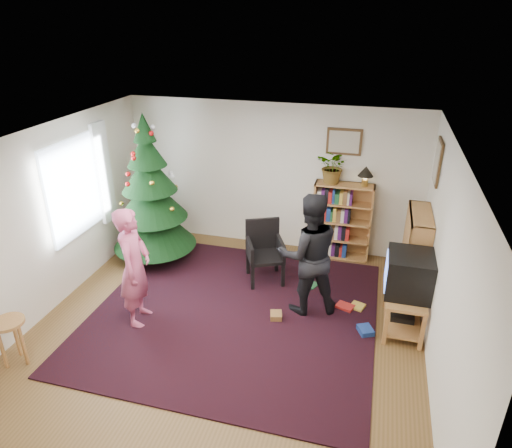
% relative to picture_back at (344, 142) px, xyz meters
% --- Properties ---
extents(floor, '(5.00, 5.00, 0.00)m').
position_rel_picture_back_xyz_m(floor, '(-1.15, -2.48, -1.95)').
color(floor, brown).
rests_on(floor, ground).
extents(ceiling, '(5.00, 5.00, 0.00)m').
position_rel_picture_back_xyz_m(ceiling, '(-1.15, -2.48, 0.55)').
color(ceiling, white).
rests_on(ceiling, wall_back).
extents(wall_back, '(5.00, 0.02, 2.50)m').
position_rel_picture_back_xyz_m(wall_back, '(-1.15, 0.02, -0.70)').
color(wall_back, silver).
rests_on(wall_back, floor).
extents(wall_front, '(5.00, 0.02, 2.50)m').
position_rel_picture_back_xyz_m(wall_front, '(-1.15, -4.97, -0.70)').
color(wall_front, silver).
rests_on(wall_front, floor).
extents(wall_left, '(0.02, 5.00, 2.50)m').
position_rel_picture_back_xyz_m(wall_left, '(-3.65, -2.48, -0.70)').
color(wall_left, silver).
rests_on(wall_left, floor).
extents(wall_right, '(0.02, 5.00, 2.50)m').
position_rel_picture_back_xyz_m(wall_right, '(1.35, -2.48, -0.70)').
color(wall_right, silver).
rests_on(wall_right, floor).
extents(rug, '(3.80, 3.60, 0.02)m').
position_rel_picture_back_xyz_m(rug, '(-1.15, -2.17, -1.94)').
color(rug, black).
rests_on(rug, floor).
extents(window_pane, '(0.04, 1.20, 1.40)m').
position_rel_picture_back_xyz_m(window_pane, '(-3.62, -1.88, -0.45)').
color(window_pane, silver).
rests_on(window_pane, wall_left).
extents(curtain, '(0.06, 0.35, 1.60)m').
position_rel_picture_back_xyz_m(curtain, '(-3.58, -1.18, -0.45)').
color(curtain, silver).
rests_on(curtain, wall_left).
extents(picture_back, '(0.55, 0.03, 0.42)m').
position_rel_picture_back_xyz_m(picture_back, '(0.00, 0.00, 0.00)').
color(picture_back, '#4C3319').
rests_on(picture_back, wall_back).
extents(picture_right, '(0.03, 0.50, 0.60)m').
position_rel_picture_back_xyz_m(picture_right, '(1.33, -0.73, 0.00)').
color(picture_right, '#4C3319').
rests_on(picture_right, wall_right).
extents(christmas_tree, '(1.35, 1.35, 2.45)m').
position_rel_picture_back_xyz_m(christmas_tree, '(-2.89, -1.02, -0.93)').
color(christmas_tree, '#3F2816').
rests_on(christmas_tree, rug).
extents(bookshelf_back, '(0.95, 0.30, 1.30)m').
position_rel_picture_back_xyz_m(bookshelf_back, '(0.08, -0.14, -1.29)').
color(bookshelf_back, '#B97B42').
rests_on(bookshelf_back, floor).
extents(bookshelf_right, '(0.30, 0.95, 1.30)m').
position_rel_picture_back_xyz_m(bookshelf_right, '(1.19, -1.03, -1.29)').
color(bookshelf_right, '#B97B42').
rests_on(bookshelf_right, floor).
extents(tv_stand, '(0.49, 0.88, 0.55)m').
position_rel_picture_back_xyz_m(tv_stand, '(1.07, -1.87, -1.63)').
color(tv_stand, '#B97B42').
rests_on(tv_stand, floor).
extents(crt_tv, '(0.56, 0.61, 0.53)m').
position_rel_picture_back_xyz_m(crt_tv, '(1.07, -1.87, -1.13)').
color(crt_tv, black).
rests_on(crt_tv, tv_stand).
extents(armchair, '(0.69, 0.72, 0.95)m').
position_rel_picture_back_xyz_m(armchair, '(-0.95, -1.13, -1.44)').
color(armchair, black).
rests_on(armchair, rug).
extents(stool, '(0.36, 0.36, 0.60)m').
position_rel_picture_back_xyz_m(stool, '(-3.35, -3.76, -1.49)').
color(stool, '#B97B42').
rests_on(stool, floor).
extents(person_standing, '(0.49, 0.66, 1.64)m').
position_rel_picture_back_xyz_m(person_standing, '(-2.33, -2.63, -1.13)').
color(person_standing, '#B7496D').
rests_on(person_standing, rug).
extents(person_by_chair, '(1.02, 0.91, 1.74)m').
position_rel_picture_back_xyz_m(person_by_chair, '(-0.22, -1.80, -1.08)').
color(person_by_chair, black).
rests_on(person_by_chair, rug).
extents(potted_plant, '(0.62, 0.58, 0.55)m').
position_rel_picture_back_xyz_m(potted_plant, '(-0.12, -0.14, -0.37)').
color(potted_plant, gray).
rests_on(potted_plant, bookshelf_back).
extents(table_lamp, '(0.24, 0.24, 0.33)m').
position_rel_picture_back_xyz_m(table_lamp, '(0.38, -0.14, -0.43)').
color(table_lamp, '#A57F33').
rests_on(table_lamp, bookshelf_back).
extents(floor_clutter, '(1.39, 1.14, 0.08)m').
position_rel_picture_back_xyz_m(floor_clutter, '(0.12, -1.75, -1.91)').
color(floor_clutter, '#A51E19').
rests_on(floor_clutter, rug).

